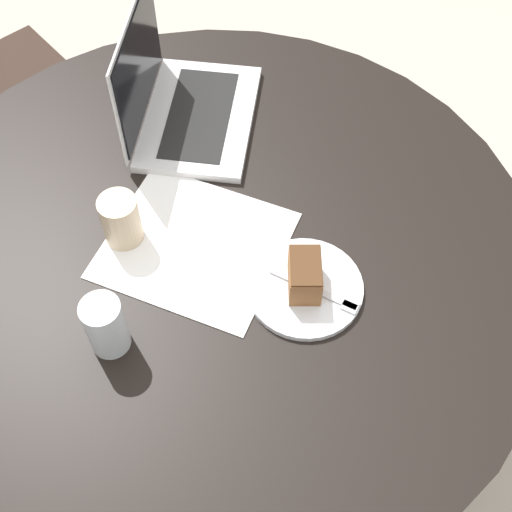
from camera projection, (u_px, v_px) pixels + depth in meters
ground_plane at (224, 402)px, 1.96m from camera, size 12.00×12.00×0.00m
dining_table at (212, 280)px, 1.43m from camera, size 1.26×1.26×0.75m
paper_document at (195, 245)px, 1.34m from camera, size 0.38×0.36×0.00m
plate at (305, 288)px, 1.28m from camera, size 0.21×0.21×0.01m
cake_slice at (305, 275)px, 1.25m from camera, size 0.07×0.10×0.07m
fork at (323, 293)px, 1.26m from camera, size 0.17×0.08×0.00m
coffee_glass at (121, 219)px, 1.31m from camera, size 0.07×0.07×0.11m
water_glass at (106, 326)px, 1.18m from camera, size 0.07×0.07×0.12m
laptop at (182, 103)px, 1.48m from camera, size 0.24×0.33×0.25m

